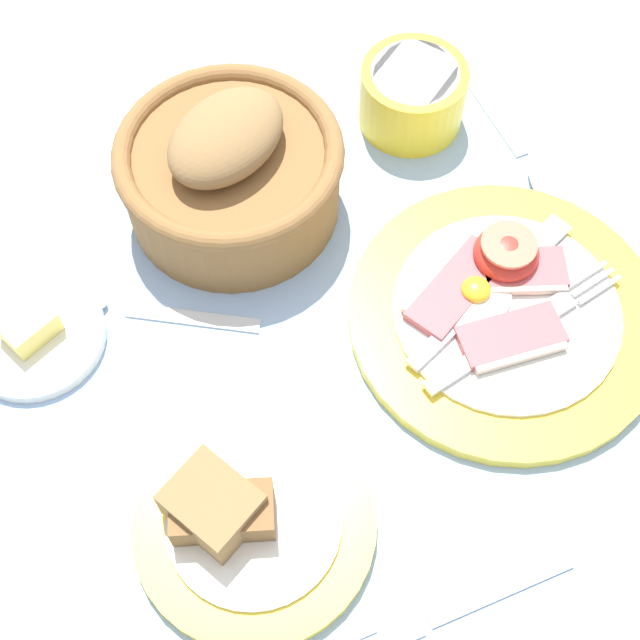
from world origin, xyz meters
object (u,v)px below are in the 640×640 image
teaspoon_by_saucer (97,304)px  sugar_cup (412,94)px  teaspoon_near_cup (537,172)px  breakfast_plate (503,308)px  bread_basket (231,170)px  fork_on_cloth (452,610)px  butter_dish (34,334)px  bread_plate (244,519)px

teaspoon_by_saucer → sugar_cup: bearing=-134.6°
teaspoon_by_saucer → teaspoon_near_cup: size_ratio=0.80×
teaspoon_by_saucer → breakfast_plate: bearing=-173.1°
breakfast_plate → bread_basket: size_ratio=1.35×
bread_basket → fork_on_cloth: (-0.06, -0.37, -0.04)m
breakfast_plate → bread_basket: bread_basket is taller
bread_basket → butter_dish: bearing=-174.2°
breakfast_plate → teaspoon_by_saucer: size_ratio=1.61×
breakfast_plate → teaspoon_by_saucer: (-0.26, 0.19, -0.01)m
sugar_cup → bread_basket: 0.18m
breakfast_plate → teaspoon_near_cup: breakfast_plate is taller
bread_basket → teaspoon_near_cup: size_ratio=0.95×
sugar_cup → butter_dish: 0.38m
sugar_cup → teaspoon_near_cup: (0.05, -0.11, -0.03)m
butter_dish → breakfast_plate: bearing=-31.6°
bread_plate → teaspoon_near_cup: bread_plate is taller
sugar_cup → fork_on_cloth: 0.43m
teaspoon_by_saucer → fork_on_cloth: size_ratio=0.84×
teaspoon_near_cup → fork_on_cloth: teaspoon_near_cup is taller
bread_plate → teaspoon_near_cup: bearing=17.1°
bread_plate → butter_dish: size_ratio=1.55×
bread_plate → fork_on_cloth: (0.08, -0.13, -0.01)m
breakfast_plate → bread_plate: bearing=-174.2°
bread_basket → fork_on_cloth: bearing=-99.4°
bread_basket → teaspoon_near_cup: bread_basket is taller
sugar_cup → breakfast_plate: bearing=-107.8°
sugar_cup → fork_on_cloth: (-0.24, -0.36, -0.03)m
sugar_cup → teaspoon_by_saucer: (-0.32, -0.01, -0.03)m
bread_plate → teaspoon_near_cup: (0.37, 0.11, -0.01)m
breakfast_plate → sugar_cup: size_ratio=2.67×
bread_plate → butter_dish: (-0.05, 0.22, -0.01)m
bread_basket → bread_plate: bearing=-120.9°
butter_dish → teaspoon_by_saucer: bearing=-2.4°
sugar_cup → fork_on_cloth: sugar_cup is taller
breakfast_plate → fork_on_cloth: (-0.18, -0.15, -0.01)m
breakfast_plate → bread_plate: size_ratio=1.45×
bread_plate → butter_dish: bearing=104.0°
bread_plate → fork_on_cloth: 0.15m
butter_dish → teaspoon_near_cup: size_ratio=0.57×
breakfast_plate → fork_on_cloth: size_ratio=1.35×
bread_plate → fork_on_cloth: bread_plate is taller
breakfast_plate → teaspoon_by_saucer: 0.32m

